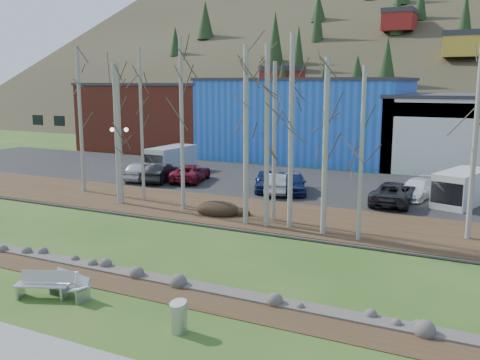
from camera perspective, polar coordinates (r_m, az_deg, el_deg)
The scene contains 41 objects.
ground at distance 20.36m, azimuth -15.22°, elevation -12.77°, with size 200.00×200.00×0.00m, color #2B5116.
footpath at distance 18.17m, azimuth -22.85°, elevation -16.13°, with size 80.00×2.00×0.04m, color slate.
dirt_strip at distance 21.84m, azimuth -11.50°, elevation -10.95°, with size 80.00×1.80×0.03m, color #382616.
near_bank_rocks at distance 22.58m, azimuth -9.92°, elevation -10.20°, with size 80.00×0.80×0.50m, color #47423D, non-canonical shape.
river at distance 25.79m, azimuth -4.47°, elevation -7.43°, with size 80.00×8.00×0.90m, color #112030, non-canonical shape.
far_bank_rocks at distance 29.23m, azimuth -0.32°, elevation -5.25°, with size 80.00×0.80×0.46m, color #47423D, non-canonical shape.
far_bank at distance 32.00m, azimuth 2.28°, elevation -3.73°, with size 80.00×7.00×0.15m, color #382616.
parking_lot at distance 41.58m, azimuth 8.25°, elevation -0.53°, with size 80.00×14.00×0.14m, color black.
building_brick at distance 64.44m, azimuth -8.30°, elevation 6.77°, with size 16.32×12.24×7.80m.
building_blue at distance 56.15m, azimuth 7.06°, elevation 6.53°, with size 20.40×12.24×8.30m.
hillside at distance 99.09m, azimuth 19.79°, elevation 15.40°, with size 160.00×72.00×35.00m, color #30271B, non-canonical shape.
bench_intact at distance 21.44m, azimuth -20.20°, elevation -10.42°, with size 2.07×1.31×1.00m.
bench_damaged at distance 21.23m, azimuth -17.68°, elevation -10.64°, with size 2.05×0.99×0.87m.
litter_bin at distance 17.71m, azimuth -6.56°, elevation -14.43°, with size 0.55×0.55×0.94m, color #A7A9AC.
seagull at distance 23.17m, azimuth -17.11°, elevation -9.53°, with size 0.42×0.20×0.31m.
dirt_mound at distance 31.97m, azimuth -2.34°, elevation -3.11°, with size 2.74×1.94×0.54m, color black.
birch_0 at distance 39.50m, azimuth -16.65°, elevation 6.13°, with size 0.25×0.25×10.17m.
birch_1 at distance 35.44m, azimuth -10.45°, elevation 5.75°, with size 0.20×0.20×9.93m.
birch_2 at distance 34.86m, azimuth -12.77°, elevation 4.77°, with size 0.29×0.29×8.93m.
birch_3 at distance 32.59m, azimuth -6.23°, elevation 5.86°, with size 0.23×0.23×10.37m.
birch_4 at distance 28.44m, azimuth 2.88°, elevation 4.56°, with size 0.28×0.28×9.69m.
birch_5 at distance 29.76m, azimuth 3.67°, elevation 3.99°, with size 0.22×0.22×8.84m.
birch_6 at distance 26.52m, azimuth 12.82°, elevation 2.60°, with size 0.20×0.20×8.51m.
birch_7 at distance 28.32m, azimuth 5.47°, elevation 5.07°, with size 0.27×0.27×10.25m.
birch_8 at distance 27.39m, azimuth 9.09°, elevation 3.46°, with size 0.28×0.28×8.97m.
birch_9 at distance 28.41m, azimuth 23.92°, elevation 5.65°, with size 0.26×0.26×11.64m.
birch_10 at distance 34.97m, azimuth -13.01°, elevation 4.78°, with size 0.29×0.29×8.93m.
birch_11 at distance 28.95m, azimuth 0.63°, elevation 4.67°, with size 0.28×0.28×9.69m.
street_lamp at distance 45.50m, azimuth -12.73°, elevation 4.40°, with size 1.46×0.81×4.04m.
car_0 at distance 43.60m, azimuth -10.46°, elevation 1.02°, with size 1.80×4.48×1.53m, color silver.
car_1 at distance 42.54m, azimuth -8.49°, elevation 0.81°, with size 1.55×4.44×1.46m, color black.
car_2 at distance 42.37m, azimuth -5.30°, elevation 0.76°, with size 2.24×4.86×1.35m, color maroon.
car_3 at distance 38.39m, azimuth 5.55°, elevation -0.24°, with size 1.92×4.72×1.37m, color #94979C.
car_4 at distance 38.63m, azimuth 2.86°, elevation -0.09°, with size 1.68×4.18×1.43m, color navy.
car_5 at distance 37.82m, azimuth 3.86°, elevation -0.34°, with size 1.50×4.30×1.42m, color #AFAFB1.
car_6 at distance 35.78m, azimuth 16.10°, elevation -1.32°, with size 2.40×5.21×1.45m, color #28282A.
car_7 at distance 37.95m, azimuth 18.38°, elevation -0.88°, with size 1.86×4.58×1.33m, color white.
car_8 at distance 37.86m, azimuth 5.73°, elevation -0.35°, with size 1.68×4.18×1.43m, color navy.
car_9 at distance 38.09m, azimuth 4.80°, elevation -0.26°, with size 1.68×4.18×1.43m, color navy.
van_white at distance 36.80m, azimuth 22.50°, elevation -0.81°, with size 3.41×5.36×2.18m.
van_grey at distance 47.02m, azimuth -7.49°, elevation 2.19°, with size 2.28×5.07×2.18m.
Camera 1 is at (12.73, -13.80, 7.89)m, focal length 40.00 mm.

